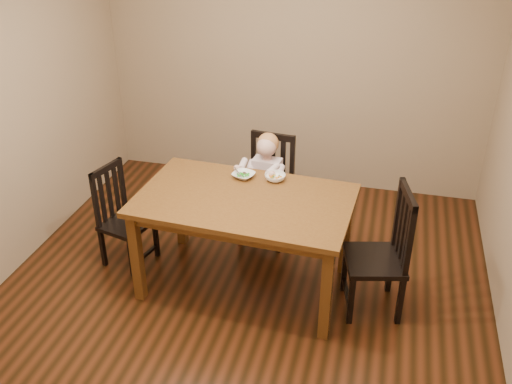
% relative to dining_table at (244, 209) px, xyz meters
% --- Properties ---
extents(room, '(4.01, 4.01, 2.71)m').
position_rel_dining_table_xyz_m(room, '(0.00, -0.04, 0.61)').
color(room, '#47200F').
rests_on(room, ground).
extents(dining_table, '(1.72, 1.09, 0.83)m').
position_rel_dining_table_xyz_m(dining_table, '(0.00, 0.00, 0.00)').
color(dining_table, '#523013').
rests_on(dining_table, room).
extents(chair_child, '(0.47, 0.46, 1.00)m').
position_rel_dining_table_xyz_m(chair_child, '(0.01, 0.77, -0.26)').
color(chair_child, black).
rests_on(chair_child, room).
extents(chair_left, '(0.46, 0.47, 0.91)m').
position_rel_dining_table_xyz_m(chair_left, '(-1.12, 0.08, -0.30)').
color(chair_left, black).
rests_on(chair_left, room).
extents(chair_right, '(0.53, 0.54, 1.05)m').
position_rel_dining_table_xyz_m(chair_right, '(1.09, -0.02, -0.23)').
color(chair_right, black).
rests_on(chair_right, room).
extents(toddler, '(0.37, 0.45, 0.57)m').
position_rel_dining_table_xyz_m(toddler, '(0.01, 0.72, -0.11)').
color(toddler, white).
rests_on(toddler, chair_child).
extents(bowl_peas, '(0.22, 0.22, 0.04)m').
position_rel_dining_table_xyz_m(bowl_peas, '(-0.09, 0.33, 0.12)').
color(bowl_peas, white).
rests_on(bowl_peas, dining_table).
extents(bowl_veg, '(0.20, 0.20, 0.05)m').
position_rel_dining_table_xyz_m(bowl_veg, '(0.17, 0.35, 0.12)').
color(bowl_veg, white).
rests_on(bowl_veg, dining_table).
extents(fork, '(0.10, 0.10, 0.05)m').
position_rel_dining_table_xyz_m(fork, '(-0.14, 0.31, 0.14)').
color(fork, silver).
rests_on(fork, bowl_peas).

